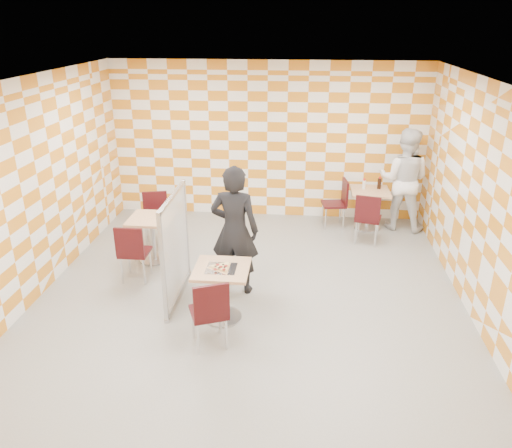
{
  "coord_description": "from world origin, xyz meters",
  "views": [
    {
      "loc": [
        0.69,
        -5.92,
        3.71
      ],
      "look_at": [
        0.1,
        0.2,
        1.15
      ],
      "focal_mm": 35.0,
      "sensor_mm": 36.0,
      "label": 1
    }
  ],
  "objects": [
    {
      "name": "soda_bottle",
      "position": [
        2.13,
        3.09,
        0.85
      ],
      "size": [
        0.07,
        0.07,
        0.23
      ],
      "color": "black",
      "rests_on": "second_table"
    },
    {
      "name": "sport_bottle",
      "position": [
        1.84,
        3.06,
        0.84
      ],
      "size": [
        0.06,
        0.06,
        0.2
      ],
      "color": "white",
      "rests_on": "second_table"
    },
    {
      "name": "chair_empty_far",
      "position": [
        -1.82,
        1.92,
        0.54
      ],
      "size": [
        0.51,
        0.52,
        0.92
      ],
      "color": "#360A0D",
      "rests_on": "ground"
    },
    {
      "name": "pizza_on_foil",
      "position": [
        -0.29,
        -0.35,
        0.77
      ],
      "size": [
        0.4,
        0.4,
        0.04
      ],
      "color": "silver",
      "rests_on": "main_table"
    },
    {
      "name": "partition",
      "position": [
        -1.01,
        0.14,
        0.79
      ],
      "size": [
        0.08,
        1.38,
        1.55
      ],
      "color": "white",
      "rests_on": "ground"
    },
    {
      "name": "chair_second_side",
      "position": [
        1.4,
        3.0,
        0.54
      ],
      "size": [
        0.48,
        0.48,
        0.92
      ],
      "color": "#360A0D",
      "rests_on": "ground"
    },
    {
      "name": "chair_main_front",
      "position": [
        -0.33,
        -1.0,
        0.54
      ],
      "size": [
        0.55,
        0.56,
        0.92
      ],
      "color": "#360A0D",
      "rests_on": "ground"
    },
    {
      "name": "room_shell",
      "position": [
        0.0,
        0.54,
        1.5
      ],
      "size": [
        7.0,
        7.0,
        7.0
      ],
      "color": "gray",
      "rests_on": "ground"
    },
    {
      "name": "second_table",
      "position": [
        1.96,
        2.98,
        0.51
      ],
      "size": [
        0.7,
        0.7,
        0.75
      ],
      "color": "tan",
      "rests_on": "ground"
    },
    {
      "name": "chair_second_front",
      "position": [
        1.85,
        2.23,
        0.54
      ],
      "size": [
        0.51,
        0.52,
        0.92
      ],
      "color": "#360A0D",
      "rests_on": "ground"
    },
    {
      "name": "chair_empty_near",
      "position": [
        -1.76,
        0.51,
        0.54
      ],
      "size": [
        0.42,
        0.43,
        0.92
      ],
      "color": "#360A0D",
      "rests_on": "ground"
    },
    {
      "name": "main_table",
      "position": [
        -0.29,
        -0.34,
        0.51
      ],
      "size": [
        0.7,
        0.7,
        0.75
      ],
      "color": "tan",
      "rests_on": "ground"
    },
    {
      "name": "empty_table",
      "position": [
        -1.68,
        1.26,
        0.51
      ],
      "size": [
        0.7,
        0.7,
        0.75
      ],
      "color": "tan",
      "rests_on": "ground"
    },
    {
      "name": "man_white",
      "position": [
        2.55,
        3.05,
        0.95
      ],
      "size": [
        1.1,
        0.96,
        1.9
      ],
      "primitive_type": "imported",
      "rotation": [
        0.0,
        0.0,
        2.84
      ],
      "color": "white",
      "rests_on": "ground"
    },
    {
      "name": "man_dark",
      "position": [
        -0.22,
        0.43,
        0.94
      ],
      "size": [
        0.73,
        0.52,
        1.88
      ],
      "primitive_type": "imported",
      "rotation": [
        0.0,
        0.0,
        3.03
      ],
      "color": "black",
      "rests_on": "ground"
    }
  ]
}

